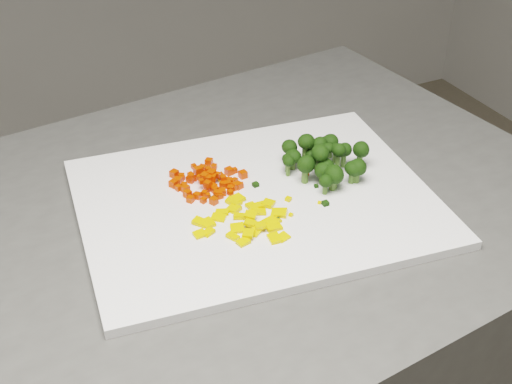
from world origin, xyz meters
name	(u,v)px	position (x,y,z in m)	size (l,w,h in m)	color
cutting_board	(256,202)	(0.19, 0.30, 0.91)	(0.47, 0.36, 0.01)	white
carrot_pile	(207,174)	(0.14, 0.36, 0.93)	(0.10, 0.10, 0.03)	red
pepper_pile	(242,220)	(0.14, 0.26, 0.92)	(0.12, 0.12, 0.02)	yellow
broccoli_pile	(321,153)	(0.30, 0.33, 0.94)	(0.12, 0.12, 0.06)	black
carrot_cube_0	(204,193)	(0.13, 0.34, 0.92)	(0.01, 0.01, 0.01)	red
carrot_cube_1	(220,196)	(0.14, 0.32, 0.92)	(0.01, 0.01, 0.01)	red
carrot_cube_2	(198,170)	(0.13, 0.38, 0.93)	(0.01, 0.01, 0.01)	red
carrot_cube_3	(187,195)	(0.10, 0.35, 0.92)	(0.01, 0.01, 0.01)	red
carrot_cube_4	(190,199)	(0.10, 0.33, 0.92)	(0.01, 0.01, 0.01)	red
carrot_cube_5	(198,174)	(0.14, 0.39, 0.92)	(0.01, 0.01, 0.01)	red
carrot_cube_6	(223,178)	(0.16, 0.35, 0.92)	(0.01, 0.01, 0.01)	red
carrot_cube_7	(243,174)	(0.19, 0.36, 0.92)	(0.01, 0.01, 0.01)	red
carrot_cube_8	(235,180)	(0.18, 0.35, 0.92)	(0.01, 0.01, 0.01)	red
carrot_cube_9	(181,176)	(0.11, 0.39, 0.92)	(0.01, 0.01, 0.01)	red
carrot_cube_10	(229,181)	(0.17, 0.35, 0.92)	(0.01, 0.01, 0.01)	red
carrot_cube_11	(203,200)	(0.12, 0.32, 0.92)	(0.01, 0.01, 0.01)	red
carrot_cube_12	(241,185)	(0.18, 0.34, 0.92)	(0.01, 0.01, 0.01)	red
carrot_cube_13	(228,184)	(0.16, 0.34, 0.92)	(0.01, 0.01, 0.01)	red
carrot_cube_14	(207,184)	(0.13, 0.35, 0.92)	(0.01, 0.01, 0.01)	red
carrot_cube_15	(197,195)	(0.12, 0.34, 0.92)	(0.01, 0.01, 0.01)	red
carrot_cube_16	(174,174)	(0.11, 0.40, 0.92)	(0.01, 0.01, 0.01)	red
carrot_cube_17	(229,171)	(0.18, 0.37, 0.92)	(0.01, 0.01, 0.01)	red
carrot_cube_18	(205,177)	(0.14, 0.36, 0.93)	(0.01, 0.01, 0.01)	red
carrot_cube_19	(209,179)	(0.14, 0.36, 0.93)	(0.01, 0.01, 0.01)	red
carrot_cube_20	(217,196)	(0.14, 0.33, 0.92)	(0.01, 0.01, 0.01)	red
carrot_cube_21	(213,187)	(0.14, 0.35, 0.92)	(0.01, 0.01, 0.01)	red
carrot_cube_22	(194,166)	(0.14, 0.41, 0.92)	(0.01, 0.01, 0.01)	red
carrot_cube_23	(185,189)	(0.11, 0.36, 0.92)	(0.01, 0.01, 0.01)	red
carrot_cube_24	(187,194)	(0.11, 0.35, 0.92)	(0.01, 0.01, 0.01)	red
carrot_cube_25	(192,179)	(0.12, 0.38, 0.92)	(0.01, 0.01, 0.01)	red
carrot_cube_26	(213,167)	(0.16, 0.39, 0.92)	(0.01, 0.01, 0.01)	red
carrot_cube_27	(209,162)	(0.16, 0.41, 0.92)	(0.01, 0.01, 0.01)	red
carrot_cube_28	(216,189)	(0.14, 0.34, 0.92)	(0.01, 0.01, 0.01)	red
carrot_cube_29	(239,186)	(0.18, 0.33, 0.92)	(0.01, 0.01, 0.01)	red
carrot_cube_30	(195,178)	(0.13, 0.38, 0.92)	(0.01, 0.01, 0.01)	red
carrot_cube_31	(212,177)	(0.15, 0.37, 0.92)	(0.01, 0.01, 0.01)	red
carrot_cube_32	(231,189)	(0.16, 0.33, 0.92)	(0.01, 0.01, 0.01)	red
carrot_cube_33	(209,175)	(0.14, 0.36, 0.93)	(0.01, 0.01, 0.01)	red
carrot_cube_34	(219,194)	(0.14, 0.33, 0.92)	(0.01, 0.01, 0.01)	red
carrot_cube_35	(215,166)	(0.17, 0.40, 0.92)	(0.01, 0.01, 0.01)	red
carrot_cube_36	(212,173)	(0.15, 0.37, 0.93)	(0.01, 0.01, 0.01)	red
carrot_cube_37	(232,171)	(0.18, 0.37, 0.92)	(0.01, 0.01, 0.01)	red
carrot_cube_38	(208,196)	(0.13, 0.33, 0.92)	(0.01, 0.01, 0.01)	red
carrot_cube_39	(232,187)	(0.17, 0.34, 0.92)	(0.01, 0.01, 0.01)	red
carrot_cube_40	(209,184)	(0.14, 0.35, 0.92)	(0.01, 0.01, 0.01)	red
carrot_cube_41	(191,179)	(0.12, 0.38, 0.92)	(0.01, 0.01, 0.01)	red
carrot_cube_42	(233,181)	(0.17, 0.35, 0.92)	(0.01, 0.01, 0.01)	red
carrot_cube_43	(209,178)	(0.14, 0.36, 0.92)	(0.01, 0.01, 0.01)	red
carrot_cube_44	(200,178)	(0.13, 0.37, 0.92)	(0.01, 0.01, 0.01)	red
carrot_cube_45	(184,185)	(0.11, 0.37, 0.92)	(0.01, 0.01, 0.01)	red
carrot_cube_46	(178,188)	(0.10, 0.37, 0.92)	(0.01, 0.01, 0.01)	red
carrot_cube_47	(230,193)	(0.16, 0.32, 0.92)	(0.01, 0.01, 0.01)	red
carrot_cube_48	(223,192)	(0.15, 0.33, 0.92)	(0.01, 0.01, 0.01)	red
carrot_cube_49	(208,172)	(0.15, 0.38, 0.92)	(0.01, 0.01, 0.01)	red
carrot_cube_50	(201,181)	(0.13, 0.35, 0.92)	(0.01, 0.01, 0.01)	red
carrot_cube_51	(215,190)	(0.14, 0.34, 0.92)	(0.01, 0.01, 0.01)	red
carrot_cube_52	(217,193)	(0.14, 0.33, 0.92)	(0.01, 0.01, 0.01)	red
carrot_cube_53	(210,187)	(0.14, 0.35, 0.92)	(0.01, 0.01, 0.01)	red
carrot_cube_54	(208,188)	(0.14, 0.35, 0.92)	(0.01, 0.01, 0.01)	red
carrot_cube_55	(178,181)	(0.10, 0.38, 0.92)	(0.01, 0.01, 0.01)	red
carrot_cube_56	(208,186)	(0.14, 0.35, 0.92)	(0.01, 0.01, 0.01)	red
carrot_cube_57	(199,170)	(0.14, 0.39, 0.92)	(0.01, 0.01, 0.01)	red
carrot_cube_58	(233,187)	(0.17, 0.33, 0.92)	(0.01, 0.01, 0.01)	red
carrot_cube_59	(197,196)	(0.12, 0.34, 0.92)	(0.01, 0.01, 0.01)	red
carrot_cube_60	(209,177)	(0.15, 0.37, 0.92)	(0.01, 0.01, 0.01)	red
carrot_cube_61	(191,175)	(0.12, 0.38, 0.92)	(0.01, 0.01, 0.01)	red
carrot_cube_62	(197,170)	(0.14, 0.38, 0.92)	(0.01, 0.01, 0.01)	red
carrot_cube_63	(214,201)	(0.13, 0.32, 0.92)	(0.01, 0.01, 0.01)	red
carrot_cube_64	(205,175)	(0.15, 0.38, 0.92)	(0.01, 0.01, 0.01)	red
carrot_cube_65	(236,186)	(0.17, 0.33, 0.92)	(0.01, 0.01, 0.01)	red
carrot_cube_66	(211,174)	(0.15, 0.36, 0.93)	(0.01, 0.01, 0.01)	red
carrot_cube_67	(223,185)	(0.16, 0.35, 0.92)	(0.01, 0.01, 0.01)	red
carrot_cube_68	(202,168)	(0.15, 0.40, 0.92)	(0.01, 0.01, 0.01)	red
carrot_cube_69	(234,170)	(0.19, 0.37, 0.92)	(0.01, 0.01, 0.01)	red
carrot_cube_70	(213,178)	(0.15, 0.36, 0.92)	(0.01, 0.01, 0.01)	red
carrot_cube_71	(220,176)	(0.16, 0.37, 0.92)	(0.01, 0.01, 0.01)	red
carrot_cube_72	(182,178)	(0.11, 0.39, 0.92)	(0.01, 0.01, 0.01)	red
carrot_cube_73	(191,176)	(0.12, 0.37, 0.92)	(0.01, 0.01, 0.01)	red
carrot_cube_74	(208,170)	(0.15, 0.38, 0.92)	(0.01, 0.01, 0.01)	red
carrot_cube_75	(218,175)	(0.16, 0.36, 0.92)	(0.01, 0.01, 0.01)	red
carrot_cube_76	(173,184)	(0.10, 0.38, 0.92)	(0.01, 0.01, 0.01)	red
pepper_chunk_0	(208,232)	(0.10, 0.26, 0.91)	(0.02, 0.01, 0.00)	yellow
pepper_chunk_1	(222,212)	(0.13, 0.29, 0.91)	(0.02, 0.01, 0.00)	yellow
pepper_chunk_2	(233,236)	(0.12, 0.24, 0.91)	(0.02, 0.01, 0.00)	yellow
pepper_chunk_3	(250,223)	(0.15, 0.25, 0.92)	(0.01, 0.01, 0.00)	yellow
pepper_chunk_4	(219,218)	(0.12, 0.28, 0.91)	(0.01, 0.02, 0.00)	yellow
pepper_chunk_5	(274,238)	(0.17, 0.21, 0.91)	(0.02, 0.01, 0.00)	yellow
pepper_chunk_6	(274,227)	(0.18, 0.23, 0.91)	(0.02, 0.01, 0.00)	yellow
pepper_chunk_7	(283,237)	(0.18, 0.21, 0.91)	(0.01, 0.02, 0.00)	yellow
pepper_chunk_8	(250,215)	(0.16, 0.26, 0.92)	(0.02, 0.01, 0.00)	yellow
pepper_chunk_9	(270,223)	(0.18, 0.24, 0.91)	(0.02, 0.02, 0.00)	yellow
pepper_chunk_10	(260,205)	(0.18, 0.28, 0.91)	(0.01, 0.02, 0.00)	yellow
pepper_chunk_11	(243,242)	(0.13, 0.22, 0.91)	(0.02, 0.01, 0.00)	yellow
pepper_chunk_12	(279,213)	(0.20, 0.26, 0.91)	(0.02, 0.02, 0.01)	yellow
pepper_chunk_13	(234,209)	(0.15, 0.29, 0.91)	(0.02, 0.02, 0.00)	yellow
pepper_chunk_14	(255,232)	(0.15, 0.23, 0.91)	(0.02, 0.01, 0.00)	yellow
pepper_chunk_15	(200,234)	(0.09, 0.26, 0.91)	(0.01, 0.01, 0.00)	yellow
pepper_chunk_16	(234,203)	(0.16, 0.30, 0.91)	(0.01, 0.02, 0.00)	yellow
pepper_chunk_17	(237,228)	(0.13, 0.25, 0.91)	(0.02, 0.02, 0.00)	yellow
pepper_chunk_18	(249,233)	(0.14, 0.23, 0.92)	(0.01, 0.01, 0.00)	yellow
pepper_chunk_19	(255,212)	(0.17, 0.27, 0.91)	(0.01, 0.01, 0.00)	yellow
pepper_chunk_20	(201,222)	(0.10, 0.28, 0.91)	(0.02, 0.01, 0.00)	yellow
pepper_chunk_21	(252,206)	(0.17, 0.28, 0.91)	(0.01, 0.02, 0.00)	yellow
pepper_chunk_22	(240,216)	(0.15, 0.27, 0.91)	(0.02, 0.01, 0.01)	yellow
pepper_chunk_23	(231,200)	(0.15, 0.31, 0.91)	(0.01, 0.01, 0.00)	yellow
pepper_chunk_24	(260,225)	(0.16, 0.24, 0.92)	(0.02, 0.01, 0.00)	yellow
pepper_chunk_25	(268,203)	(0.19, 0.28, 0.91)	(0.02, 0.02, 0.01)	yellow
pepper_chunk_26	(270,220)	(0.18, 0.25, 0.91)	(0.02, 0.01, 0.00)	yellow
pepper_chunk_27	(260,212)	(0.18, 0.27, 0.91)	(0.01, 0.01, 0.00)	yellow
pepper_chunk_28	(238,198)	(0.16, 0.31, 0.91)	(0.02, 0.01, 0.00)	yellow
pepper_chunk_29	(208,223)	(0.11, 0.28, 0.91)	(0.02, 0.01, 0.00)	yellow
pepper_chunk_30	(275,220)	(0.19, 0.25, 0.91)	(0.02, 0.01, 0.00)	yellow
broccoli_floret_0	(352,173)	(0.32, 0.28, 0.93)	(0.03, 0.03, 0.03)	black
broccoli_floret_1	(288,166)	(0.25, 0.33, 0.93)	(0.02, 0.02, 0.03)	black
broccoli_floret_2	(360,155)	(0.35, 0.31, 0.93)	(0.03, 0.03, 0.04)	black
broccoli_floret_3	(316,162)	(0.29, 0.32, 0.93)	(0.02, 0.02, 0.02)	black
broccoli_floret_4	(325,171)	(0.29, 0.30, 0.93)	(0.04, 0.04, 0.03)	black
broccoli_floret_5	(338,155)	(0.32, 0.31, 0.94)	(0.03, 0.03, 0.03)	black
broccoli_floret_6	(322,174)	(0.28, 0.29, 0.93)	(0.03, 0.03, 0.03)	black
broccoli_floret_7	(287,163)	(0.26, 0.34, 0.93)	(0.02, 0.02, 0.03)	black
broccoli_floret_8	(289,152)	(0.27, 0.36, 0.93)	(0.03, 0.03, 0.04)	black
broccoli_floret_9	(354,172)	(0.33, 0.28, 0.93)	(0.03, 0.03, 0.03)	black
broccoli_floret_10	(311,160)	(0.29, 0.34, 0.93)	(0.02, 0.02, 0.03)	black
broccoli_floret_11	(357,172)	(0.33, 0.28, 0.93)	(0.03, 0.03, 0.03)	black
broccoli_floret_12	(319,149)	(0.30, 0.34, 0.94)	(0.03, 0.03, 0.03)	black
broccoli_floret_13	(335,153)	(0.33, 0.33, 0.93)	(0.02, 0.02, 0.03)	black
broccoli_floret_14	(327,152)	(0.31, 0.32, 0.94)	(0.02, 0.02, 0.03)	black
broccoli_floret_15	(293,160)	(0.27, 0.35, 0.93)	(0.03, 0.03, 0.03)	black
broccoli_floret_16	(333,179)	(0.29, 0.28, 0.93)	(0.04, 0.04, 0.03)	black
broccoli_floret_17	(309,150)	(0.30, 0.36, 0.92)	(0.03, 0.03, 0.02)	black
broccoli_floret_18	(325,185)	(0.28, 0.27, 0.93)	(0.03, 0.03, 0.03)	black
broccoli_floret_19	(305,170)	(0.26, 0.31, 0.93)	(0.04, 0.04, 0.04)	black
broccoli_floret_20	(330,146)	(0.33, 0.35, 0.93)	(0.03, 0.03, 0.04)	black
broccoli_floret_21	(335,178)	(0.29, 0.28, 0.93)	(0.03, 0.03, 0.03)	black
broccoli_floret_22	(319,158)	(0.29, 0.31, 0.95)	(0.03, 0.03, 0.04)	black
broccoli_floret_23	(306,146)	(0.28, 0.34, 0.95)	(0.03, 0.03, 0.03)	black
broccoli_floret_24	(344,156)	(0.33, 0.32, 0.93)	(0.03, 0.03, 0.04)	black
broccoli_floret_25	(326,148)	(0.32, 0.35, 0.93)	(0.03, 0.03, 0.03)	black
stray_bit_0	(213,199)	(0.13, 0.32, 0.92)	(0.01, 0.01, 0.01)	black
stray_bit_1	(211,179)	(0.15, 0.37, 0.92)	(0.01, 0.01, 0.01)	red
stray_bit_2	(325,203)	(0.26, 0.25, 0.92)	(0.01, 0.01, 0.01)	black
stray_bit_3	(239,228)	(0.14, 0.25, 0.91)	(0.01, 0.01, 0.00)	yellow
stray_bit_4	(278,219)	(0.19, 0.25, 0.91)	(0.00, 0.00, 0.00)	black
stray_bit_5	(288,199)	(0.22, 0.28, 0.91)	(0.01, 0.01, 0.01)	yellow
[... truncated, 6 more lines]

